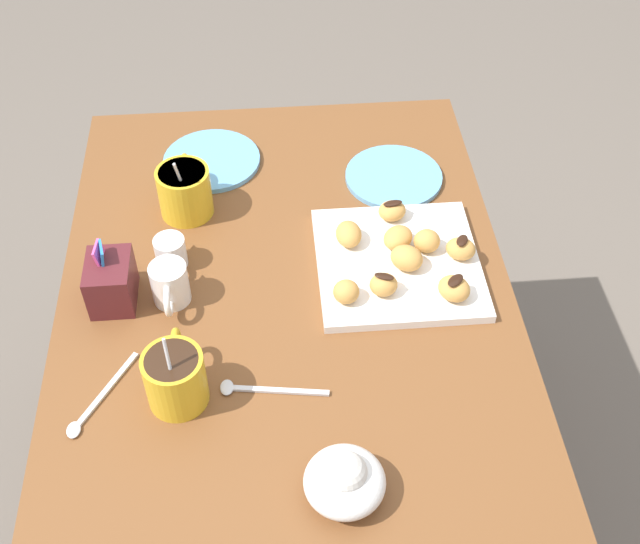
% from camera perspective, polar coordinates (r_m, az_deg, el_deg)
% --- Properties ---
extents(ground_plane, '(8.00, 8.00, 0.00)m').
position_cam_1_polar(ground_plane, '(1.91, -1.73, -15.70)').
color(ground_plane, '#665B51').
extents(dining_table, '(1.01, 0.74, 0.71)m').
position_cam_1_polar(dining_table, '(1.42, -2.24, -4.84)').
color(dining_table, brown).
rests_on(dining_table, ground_plane).
extents(pastry_plate_square, '(0.27, 0.27, 0.02)m').
position_cam_1_polar(pastry_plate_square, '(1.35, 5.52, 0.61)').
color(pastry_plate_square, white).
rests_on(pastry_plate_square, dining_table).
extents(coffee_mug_mustard_left, '(0.13, 0.09, 0.14)m').
position_cam_1_polar(coffee_mug_mustard_left, '(1.16, -10.20, -7.27)').
color(coffee_mug_mustard_left, gold).
rests_on(coffee_mug_mustard_left, dining_table).
extents(coffee_mug_mustard_right, '(0.13, 0.09, 0.14)m').
position_cam_1_polar(coffee_mug_mustard_right, '(1.44, -9.54, 5.76)').
color(coffee_mug_mustard_right, gold).
rests_on(coffee_mug_mustard_right, dining_table).
extents(cream_pitcher_white, '(0.10, 0.06, 0.07)m').
position_cam_1_polar(cream_pitcher_white, '(1.29, -10.58, -0.76)').
color(cream_pitcher_white, white).
rests_on(cream_pitcher_white, dining_table).
extents(sugar_caddy, '(0.09, 0.07, 0.11)m').
position_cam_1_polar(sugar_caddy, '(1.31, -14.56, -0.76)').
color(sugar_caddy, '#561E23').
rests_on(sugar_caddy, dining_table).
extents(ice_cream_bowl, '(0.11, 0.11, 0.08)m').
position_cam_1_polar(ice_cream_bowl, '(1.08, 1.75, -14.46)').
color(ice_cream_bowl, white).
rests_on(ice_cream_bowl, dining_table).
extents(chocolate_sauce_pitcher, '(0.09, 0.05, 0.06)m').
position_cam_1_polar(chocolate_sauce_pitcher, '(1.35, -10.53, 1.44)').
color(chocolate_sauce_pitcher, white).
rests_on(chocolate_sauce_pitcher, dining_table).
extents(saucer_sky_left, '(0.18, 0.18, 0.01)m').
position_cam_1_polar(saucer_sky_left, '(1.56, -7.65, 7.82)').
color(saucer_sky_left, '#66A8DB').
rests_on(saucer_sky_left, dining_table).
extents(saucer_sky_right, '(0.18, 0.18, 0.01)m').
position_cam_1_polar(saucer_sky_right, '(1.52, 5.23, 6.71)').
color(saucer_sky_right, '#66A8DB').
rests_on(saucer_sky_right, dining_table).
extents(loose_spoon_near_saucer, '(0.14, 0.09, 0.01)m').
position_cam_1_polar(loose_spoon_near_saucer, '(1.22, -15.61, -8.99)').
color(loose_spoon_near_saucer, silver).
rests_on(loose_spoon_near_saucer, dining_table).
extents(loose_spoon_by_plate, '(0.04, 0.16, 0.01)m').
position_cam_1_polar(loose_spoon_by_plate, '(1.19, -4.29, -8.27)').
color(loose_spoon_by_plate, silver).
rests_on(loose_spoon_by_plate, dining_table).
extents(beignet_0, '(0.06, 0.06, 0.04)m').
position_cam_1_polar(beignet_0, '(1.35, 9.91, 1.63)').
color(beignet_0, '#D19347').
rests_on(beignet_0, pastry_plate_square).
extents(chocolate_drizzle_0, '(0.03, 0.03, 0.00)m').
position_cam_1_polar(chocolate_drizzle_0, '(1.34, 10.01, 2.21)').
color(chocolate_drizzle_0, black).
rests_on(chocolate_drizzle_0, beignet_0).
extents(beignet_1, '(0.06, 0.06, 0.04)m').
position_cam_1_polar(beignet_1, '(1.27, 1.86, -1.40)').
color(beignet_1, '#D19347').
rests_on(beignet_1, pastry_plate_square).
extents(beignet_2, '(0.07, 0.07, 0.04)m').
position_cam_1_polar(beignet_2, '(1.32, 6.14, 0.99)').
color(beignet_2, '#D19347').
rests_on(beignet_2, pastry_plate_square).
extents(beignet_3, '(0.04, 0.05, 0.04)m').
position_cam_1_polar(beignet_3, '(1.28, 4.51, -0.89)').
color(beignet_3, '#D19347').
rests_on(beignet_3, pastry_plate_square).
extents(chocolate_drizzle_3, '(0.02, 0.03, 0.00)m').
position_cam_1_polar(chocolate_drizzle_3, '(1.27, 4.56, -0.31)').
color(chocolate_drizzle_3, black).
rests_on(chocolate_drizzle_3, beignet_3).
extents(beignet_4, '(0.07, 0.07, 0.03)m').
position_cam_1_polar(beignet_4, '(1.36, 5.53, 2.42)').
color(beignet_4, '#D19347').
rests_on(beignet_4, pastry_plate_square).
extents(beignet_5, '(0.07, 0.07, 0.04)m').
position_cam_1_polar(beignet_5, '(1.29, 9.45, -1.16)').
color(beignet_5, '#D19347').
rests_on(beignet_5, pastry_plate_square).
extents(chocolate_drizzle_5, '(0.04, 0.04, 0.00)m').
position_cam_1_polar(chocolate_drizzle_5, '(1.27, 9.55, -0.58)').
color(chocolate_drizzle_5, black).
rests_on(chocolate_drizzle_5, beignet_5).
extents(beignet_6, '(0.05, 0.05, 0.04)m').
position_cam_1_polar(beignet_6, '(1.35, 7.55, 2.18)').
color(beignet_6, '#D19347').
rests_on(beignet_6, pastry_plate_square).
extents(beignet_7, '(0.05, 0.06, 0.03)m').
position_cam_1_polar(beignet_7, '(1.41, 5.12, 4.33)').
color(beignet_7, '#D19347').
rests_on(beignet_7, pastry_plate_square).
extents(chocolate_drizzle_7, '(0.02, 0.04, 0.00)m').
position_cam_1_polar(chocolate_drizzle_7, '(1.40, 5.16, 4.86)').
color(chocolate_drizzle_7, black).
rests_on(chocolate_drizzle_7, beignet_7).
extents(beignet_8, '(0.06, 0.05, 0.04)m').
position_cam_1_polar(beignet_8, '(1.36, 2.04, 2.69)').
color(beignet_8, '#D19347').
rests_on(beignet_8, pastry_plate_square).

